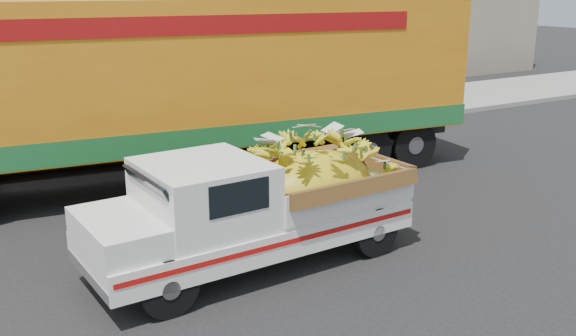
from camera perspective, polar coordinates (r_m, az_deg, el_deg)
ground at (r=10.24m, az=4.62°, el=-7.46°), size 100.00×100.00×0.00m
curb at (r=16.20m, az=-10.20°, el=1.52°), size 60.00×0.25×0.15m
sidewalk at (r=18.13m, az=-12.62°, el=2.92°), size 60.00×4.00×0.14m
building_right at (r=30.73m, az=8.56°, el=13.91°), size 14.00×6.00×6.00m
pickup_truck at (r=9.66m, az=-1.38°, el=-3.02°), size 4.97×2.00×1.72m
semi_trailer at (r=13.47m, az=-7.89°, el=7.57°), size 12.04×3.91×3.80m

